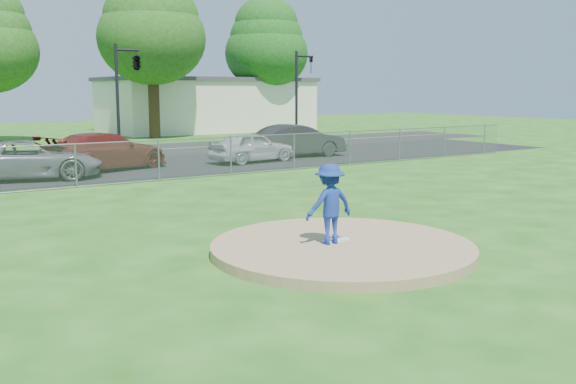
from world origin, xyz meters
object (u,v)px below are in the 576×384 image
Objects in this scene: commercial_building at (206,104)px; traffic_signal_center at (135,64)px; tree_right at (151,25)px; tree_far_right at (267,43)px; parked_car_darkred at (106,151)px; pitcher at (329,204)px; parked_car_gray at (29,160)px; traffic_signal_right at (300,89)px; parked_car_charcoal at (297,141)px; parked_car_pearl at (252,147)px.

commercial_building is 2.93× the size of traffic_signal_center.
tree_right reaches higher than tree_far_right.
pitcher is at bearing 160.56° from parked_car_darkred.
pitcher reaches higher than parked_car_gray.
commercial_building is at bearing 143.13° from tree_far_right.
traffic_signal_right is 18.65m from parked_car_gray.
tree_right is at bearing 117.64° from traffic_signal_right.
tree_right reaches higher than traffic_signal_right.
tree_right is 1.08× the size of tree_far_right.
parked_car_charcoal is at bearing -119.61° from pitcher.
parked_car_gray is at bearing -138.88° from tree_far_right.
tree_far_right is 1.92× the size of traffic_signal_center.
traffic_signal_right is 1.15× the size of parked_car_charcoal.
tree_far_right is 2.61× the size of parked_car_pearl.
commercial_building reaches higher than parked_car_pearl.
traffic_signal_center is 3.41× the size of pitcher.
traffic_signal_center is at bearing -140.96° from tree_far_right.
tree_right is 2.08× the size of traffic_signal_center.
pitcher is (-16.22, -37.85, -1.14)m from commercial_building.
parked_car_gray is 0.97× the size of parked_car_darkred.
parked_car_darkred is (-8.59, -15.79, -6.86)m from tree_right.
commercial_building is 1.41× the size of tree_right.
tree_far_right is at bearing -63.38° from parked_car_darkred.
commercial_building is at bearing 53.06° from traffic_signal_center.
commercial_building is 10.73m from tree_right.
tree_far_right is (11.00, 3.00, -0.59)m from tree_right.
parked_car_gray is (-2.64, 14.89, -0.28)m from pitcher.
commercial_building is 3.14× the size of parked_car_gray.
parked_car_pearl is (9.84, 0.38, -0.03)m from parked_car_gray.
tree_right is at bearing -12.97° from parked_car_pearl.
traffic_signal_right reaches higher than pitcher.
traffic_signal_center is at bearing -126.94° from commercial_building.
pitcher is at bearing -154.97° from parked_car_gray.
parked_car_charcoal is at bearing -85.86° from tree_right.
tree_right reaches higher than parked_car_gray.
tree_far_right is 22.04m from parked_car_charcoal.
tree_far_right is 6.54× the size of pitcher.
parked_car_charcoal is (-5.86, -21.69, -1.35)m from commercial_building.
traffic_signal_right is 7.46m from parked_car_charcoal.
parked_car_darkred is (3.27, 1.17, 0.06)m from parked_car_gray.
pitcher is (-4.19, -21.85, -3.59)m from traffic_signal_center.
parked_car_pearl is at bearing -114.07° from parked_car_darkred.
parked_car_gray is at bearing 86.20° from parked_car_pearl.
tree_far_right is 14.69m from traffic_signal_right.
parked_car_darkred is at bearing -89.20° from pitcher.
traffic_signal_right is 1.07× the size of parked_car_gray.
parked_car_darkred is at bearing -157.28° from traffic_signal_right.
tree_right is 33.81m from pitcher.
parked_car_charcoal is (3.16, 0.89, 0.10)m from parked_car_pearl.
traffic_signal_center is (-12.03, -16.00, 2.45)m from commercial_building.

